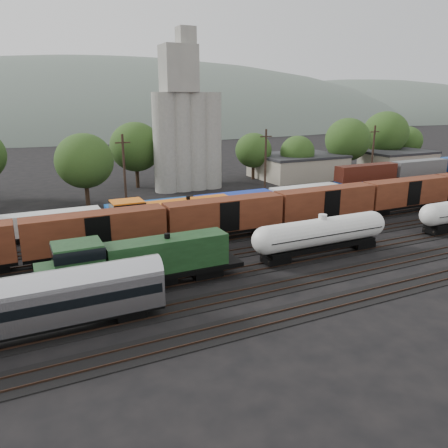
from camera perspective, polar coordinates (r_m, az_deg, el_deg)
name	(u,v)px	position (r m, az deg, el deg)	size (l,w,h in m)	color
ground	(273,247)	(52.03, 6.41, -3.00)	(600.00, 600.00, 0.00)	black
tracks	(273,247)	(52.01, 6.41, -2.95)	(180.00, 33.20, 0.20)	black
green_locomotive	(133,262)	(40.01, -11.81, -4.91)	(18.81, 3.32, 4.98)	black
tank_car_a	(322,233)	(49.03, 12.63, -1.19)	(17.27, 3.09, 4.53)	silver
passenger_coach	(15,305)	(34.43, -25.61, -9.54)	(21.13, 2.61, 4.80)	silver
orange_locomotive	(165,215)	(55.89, -7.74, 1.18)	(18.85, 3.14, 4.71)	black
boxcar_string	(278,209)	(57.12, 7.03, 1.98)	(153.60, 2.90, 4.20)	black
container_wall	(305,191)	(71.67, 10.48, 4.25)	(178.40, 2.60, 5.80)	black
grain_silo	(187,130)	(83.17, -4.88, 12.14)	(13.40, 5.00, 29.00)	gray
industrial_sheds	(205,176)	(84.78, -2.44, 6.33)	(119.38, 17.26, 5.10)	#9E937F
tree_band	(111,152)	(81.22, -14.50, 9.14)	(162.13, 22.99, 13.95)	black
utility_poles	(200,169)	(69.59, -3.14, 7.22)	(122.20, 0.36, 12.00)	black
distant_hills	(96,156)	(307.92, -16.38, 8.47)	(860.00, 286.00, 130.00)	#59665B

